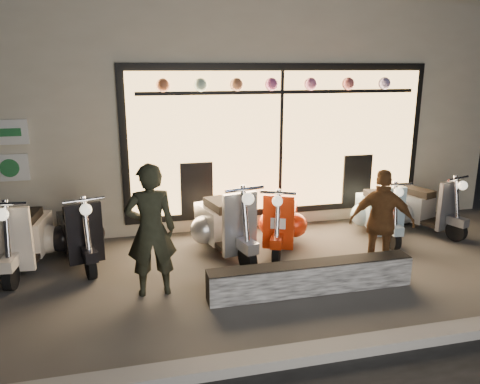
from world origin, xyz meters
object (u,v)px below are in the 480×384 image
at_px(scooter_red, 282,221).
at_px(woman, 382,222).
at_px(man, 151,230).
at_px(scooter_silver, 222,223).
at_px(graffiti_barrier, 311,277).

relative_size(scooter_red, woman, 0.96).
height_order(man, woman, man).
bearing_deg(scooter_silver, graffiti_barrier, -76.18).
height_order(graffiti_barrier, scooter_silver, scooter_silver).
distance_m(scooter_silver, scooter_red, 0.99).
xyz_separation_m(scooter_silver, scooter_red, (0.99, 0.03, -0.05)).
xyz_separation_m(graffiti_barrier, scooter_red, (0.16, 1.65, 0.22)).
distance_m(graffiti_barrier, scooter_red, 1.67).
bearing_deg(graffiti_barrier, man, 167.36).
bearing_deg(woman, man, 25.04).
bearing_deg(woman, scooter_red, -25.97).
bearing_deg(scooter_red, graffiti_barrier, -71.06).
relative_size(scooter_red, man, 0.83).
distance_m(man, woman, 3.13).
height_order(graffiti_barrier, woman, woman).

